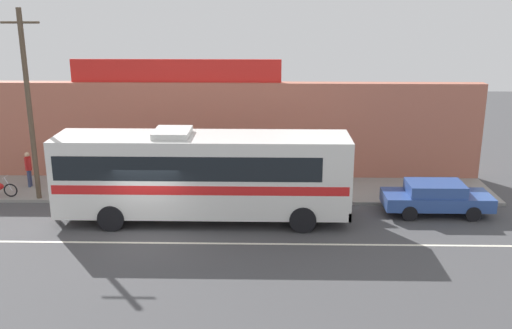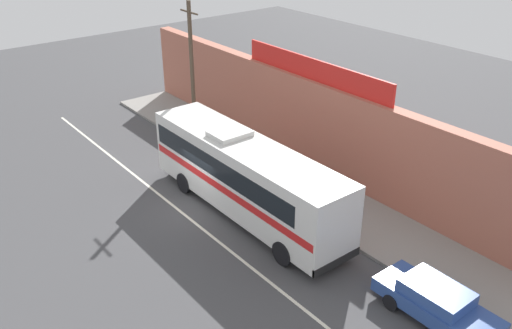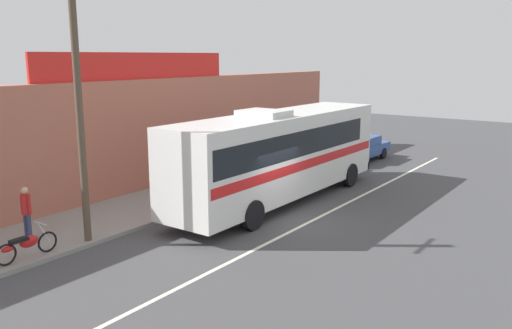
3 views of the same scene
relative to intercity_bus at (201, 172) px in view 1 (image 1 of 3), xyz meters
The scene contains 9 objects.
ground_plane 3.21m from the intercity_bus, 141.81° to the right, with size 70.00×70.00×0.00m, color #444447.
sidewalk_slab 4.61m from the intercity_bus, 117.77° to the left, with size 30.00×3.60×0.14m, color gray.
storefront_facade 6.15m from the intercity_bus, 108.38° to the left, with size 30.00×0.70×4.80m, color #B26651.
storefront_billboard 6.92m from the intercity_bus, 106.99° to the left, with size 10.15×0.12×1.10m, color red.
road_center_stripe 3.66m from the intercity_bus, 129.81° to the right, with size 30.00×0.14×0.01m, color silver.
intercity_bus is the anchor object (origin of this frame).
parked_car 9.85m from the intercity_bus, ahead, with size 4.42×1.82×1.37m.
utility_pole 8.17m from the intercity_bus, 164.07° to the left, with size 1.60×0.22×8.23m.
pedestrian_far_left 9.39m from the intercity_bus, 156.38° to the left, with size 0.30×0.48×1.68m.
Camera 1 is at (4.62, -20.65, 8.86)m, focal length 40.88 mm.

